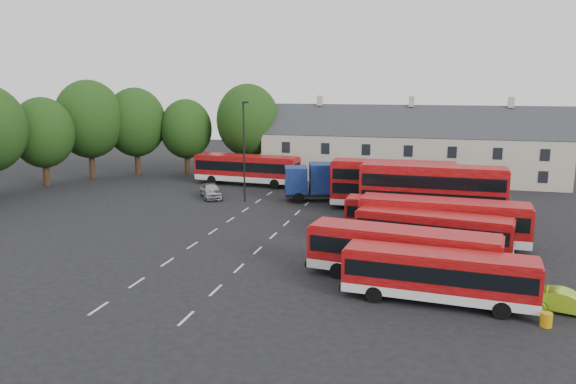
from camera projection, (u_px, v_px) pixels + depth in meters
The scene contains 17 objects.
ground at pixel (203, 238), 42.79m from camera, with size 140.00×140.00×0.00m, color black.
lane_markings at pixel (243, 233), 44.07m from camera, with size 5.15×33.80×0.01m.
treeline at pixel (101, 126), 64.98m from camera, with size 29.92×32.59×12.01m.
terrace_houses at pixel (410, 149), 67.11m from camera, with size 35.70×7.13×10.06m.
bus_row_a at pixel (438, 273), 29.87m from camera, with size 10.24×3.17×2.85m.
bus_row_b at pixel (402, 250), 33.29m from camera, with size 11.45×4.12×3.17m.
bus_row_c at pixel (433, 230), 38.27m from camera, with size 10.65×4.13×2.94m.
bus_row_d at pixel (443, 218), 40.49m from camera, with size 12.10×3.52×3.38m.
bus_row_e at pixel (412, 214), 43.09m from camera, with size 10.21×2.46×2.88m.
bus_dd_south at pixel (432, 190), 47.08m from camera, with size 12.01×3.19×4.89m.
bus_dd_north at pixel (393, 182), 51.62m from camera, with size 11.29×2.86×4.60m.
bus_north at pixel (247, 167), 64.48m from camera, with size 12.34×3.83×3.44m.
box_truck at pixel (329, 180), 55.94m from camera, with size 8.99×4.98×3.76m.
silver_car at pixel (211, 190), 57.50m from camera, with size 1.82×4.53×1.54m, color #AAAEB2.
lime_car at pixel (565, 301), 28.90m from camera, with size 1.26×3.61×1.19m, color #9FD520.
grit_bin at pixel (546, 320), 27.27m from camera, with size 0.56×0.56×0.71m, color #C48C0B.
lamppost at pixel (244, 149), 54.80m from camera, with size 0.68×0.45×9.88m.
Camera 1 is at (16.61, -38.37, 11.71)m, focal length 35.00 mm.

